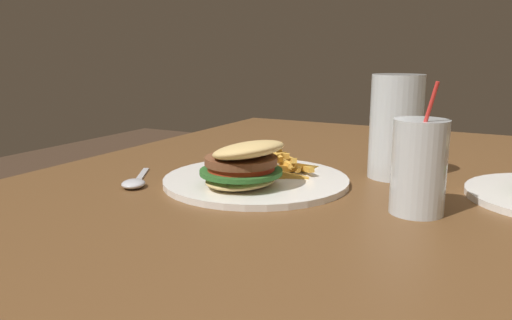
{
  "coord_description": "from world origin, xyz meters",
  "views": [
    {
      "loc": [
        0.79,
        0.14,
        0.95
      ],
      "look_at": [
        0.09,
        -0.23,
        0.77
      ],
      "focal_mm": 35.0,
      "sensor_mm": 36.0,
      "label": 1
    }
  ],
  "objects_px": {
    "meal_plate_near": "(252,172)",
    "beer_glass": "(396,130)",
    "juice_glass": "(419,169)",
    "spoon": "(134,183)"
  },
  "relations": [
    {
      "from": "juice_glass",
      "to": "spoon",
      "type": "xyz_separation_m",
      "value": [
        0.08,
        -0.43,
        -0.05
      ]
    },
    {
      "from": "meal_plate_near",
      "to": "spoon",
      "type": "xyz_separation_m",
      "value": [
        0.09,
        -0.17,
        -0.02
      ]
    },
    {
      "from": "beer_glass",
      "to": "juice_glass",
      "type": "height_order",
      "value": "juice_glass"
    },
    {
      "from": "beer_glass",
      "to": "juice_glass",
      "type": "relative_size",
      "value": 0.99
    },
    {
      "from": "spoon",
      "to": "meal_plate_near",
      "type": "bearing_deg",
      "value": 86.02
    },
    {
      "from": "meal_plate_near",
      "to": "beer_glass",
      "type": "height_order",
      "value": "beer_glass"
    },
    {
      "from": "meal_plate_near",
      "to": "spoon",
      "type": "distance_m",
      "value": 0.19
    },
    {
      "from": "juice_glass",
      "to": "spoon",
      "type": "height_order",
      "value": "juice_glass"
    },
    {
      "from": "meal_plate_near",
      "to": "juice_glass",
      "type": "bearing_deg",
      "value": 87.48
    },
    {
      "from": "meal_plate_near",
      "to": "beer_glass",
      "type": "relative_size",
      "value": 1.73
    }
  ]
}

